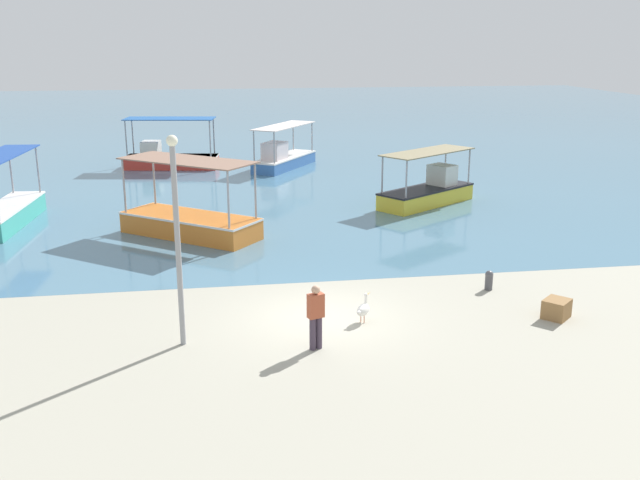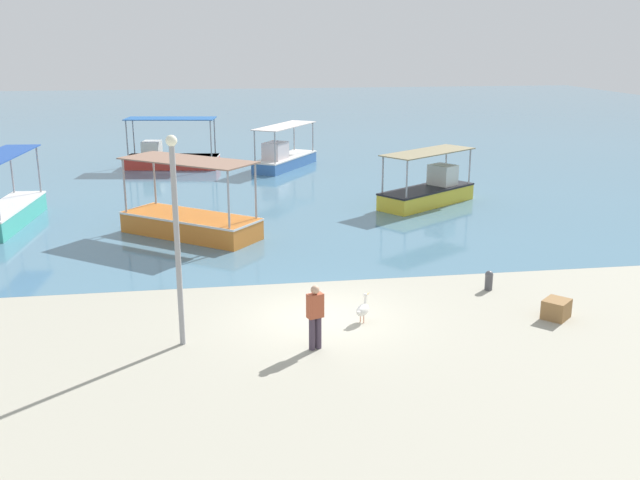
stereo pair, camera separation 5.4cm
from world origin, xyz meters
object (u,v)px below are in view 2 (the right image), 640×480
(fisherman_standing, at_px, (315,315))
(cargo_crate, at_px, (556,309))
(pelican, at_px, (363,309))
(fishing_boat_center, at_px, (429,191))
(fishing_boat_far_left, at_px, (191,221))
(fishing_boat_near_left, at_px, (284,158))
(lamp_post, at_px, (176,230))
(fishing_boat_near_right, at_px, (170,157))
(mooring_bollard, at_px, (489,280))
(fishing_boat_outer, at_px, (8,211))

(fisherman_standing, relative_size, cargo_crate, 2.37)
(pelican, bearing_deg, fishing_boat_center, 66.11)
(fishing_boat_far_left, bearing_deg, fishing_boat_center, 19.76)
(fishing_boat_center, height_order, fishing_boat_near_left, fishing_boat_near_left)
(fishing_boat_center, distance_m, fisherman_standing, 16.98)
(lamp_post, distance_m, fisherman_standing, 4.01)
(fishing_boat_far_left, relative_size, fishing_boat_center, 1.08)
(fishing_boat_center, relative_size, fishing_boat_near_left, 0.94)
(fishing_boat_center, relative_size, fishing_boat_near_right, 0.93)
(lamp_post, bearing_deg, fishing_boat_near_right, 93.36)
(fishing_boat_near_right, xyz_separation_m, pelican, (6.38, -25.32, -0.26))
(mooring_bollard, bearing_deg, cargo_crate, -68.41)
(pelican, bearing_deg, fishing_boat_outer, 134.59)
(fishing_boat_far_left, relative_size, fisherman_standing, 3.36)
(fishing_boat_near_right, relative_size, cargo_crate, 7.94)
(lamp_post, xyz_separation_m, cargo_crate, (10.25, 0.19, -2.76))
(lamp_post, xyz_separation_m, fisherman_standing, (3.31, -0.81, -2.12))
(lamp_post, bearing_deg, fishing_boat_far_left, 90.01)
(fishing_boat_far_left, height_order, fishing_boat_near_left, fishing_boat_far_left)
(fisherman_standing, height_order, cargo_crate, fisherman_standing)
(fishing_boat_center, height_order, pelican, fishing_boat_center)
(cargo_crate, bearing_deg, mooring_bollard, 111.59)
(fishing_boat_far_left, bearing_deg, cargo_crate, -45.03)
(fishing_boat_center, xyz_separation_m, fishing_boat_near_left, (-5.74, 10.54, 0.01))
(lamp_post, bearing_deg, mooring_bollard, 16.18)
(fisherman_standing, distance_m, cargo_crate, 7.04)
(fishing_boat_near_left, distance_m, pelican, 24.20)
(fishing_boat_outer, height_order, lamp_post, lamp_post)
(fishing_boat_near_right, xyz_separation_m, lamp_post, (1.53, -26.04, 2.39))
(fishing_boat_far_left, bearing_deg, lamp_post, -89.99)
(lamp_post, xyz_separation_m, mooring_bollard, (9.27, 2.69, -2.70))
(cargo_crate, bearing_deg, fisherman_standing, -171.79)
(fishing_boat_far_left, distance_m, fishing_boat_near_left, 15.36)
(fishing_boat_near_left, xyz_separation_m, mooring_bollard, (4.10, -22.23, -0.31))
(lamp_post, distance_m, mooring_bollard, 10.02)
(fishing_boat_near_left, xyz_separation_m, lamp_post, (-5.16, -24.92, 2.39))
(lamp_post, height_order, cargo_crate, lamp_post)
(lamp_post, height_order, fisherman_standing, lamp_post)
(fishing_boat_center, distance_m, mooring_bollard, 11.80)
(fishing_boat_far_left, xyz_separation_m, pelican, (4.86, -9.74, -0.22))
(lamp_post, relative_size, mooring_bollard, 8.62)
(fishing_boat_far_left, bearing_deg, fishing_boat_near_left, 70.34)
(fishing_boat_near_right, xyz_separation_m, fishing_boat_near_left, (6.69, -1.12, 0.01))
(fishing_boat_far_left, distance_m, fishing_boat_center, 11.59)
(lamp_post, relative_size, cargo_crate, 7.50)
(fishing_boat_outer, distance_m, lamp_post, 15.47)
(fisherman_standing, bearing_deg, mooring_bollard, 30.43)
(fishing_boat_outer, distance_m, mooring_bollard, 19.87)
(fishing_boat_center, xyz_separation_m, cargo_crate, (-0.65, -14.18, -0.37))
(fisherman_standing, bearing_deg, fishing_boat_outer, 127.58)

